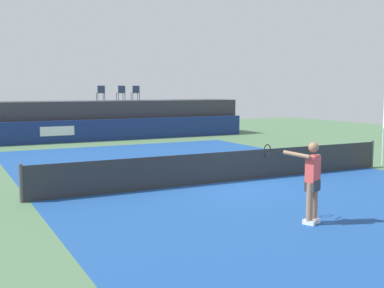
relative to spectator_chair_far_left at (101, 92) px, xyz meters
name	(u,v)px	position (x,y,z in m)	size (l,w,h in m)	color
ground_plane	(186,168)	(-0.51, -12.38, -2.69)	(48.00, 48.00, 0.00)	#4C704C
court_inner	(229,182)	(-0.51, -15.38, -2.69)	(12.00, 22.00, 0.00)	#1C478C
sponsor_wall	(102,130)	(-0.52, -1.88, -2.09)	(18.00, 0.22, 1.20)	navy
spectator_platform	(93,119)	(-0.51, -0.08, -1.59)	(18.00, 2.80, 2.20)	#38383D
spectator_chair_far_left	(101,92)	(0.00, 0.00, 0.00)	(0.47, 0.47, 0.89)	#2D3D56
spectator_chair_left	(121,92)	(1.13, -0.36, 0.00)	(0.45, 0.45, 0.89)	#2D3D56
spectator_chair_center	(136,92)	(2.18, -0.02, 0.00)	(0.48, 0.48, 0.89)	#2D3D56
tennis_net	(229,167)	(-0.51, -15.38, -2.22)	(12.40, 0.02, 0.95)	#2D2D2D
net_post_near	(21,183)	(-6.71, -15.38, -2.19)	(0.10, 0.10, 1.00)	#4C4C51
net_post_far	(372,154)	(5.69, -15.38, -2.19)	(0.10, 0.10, 1.00)	#4C4C51
tennis_player	(311,180)	(-1.45, -20.25, -1.73)	(1.03, 1.06, 1.77)	white
tennis_ball	(147,159)	(-1.06, -9.83, -2.66)	(0.07, 0.07, 0.07)	#D8EA33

